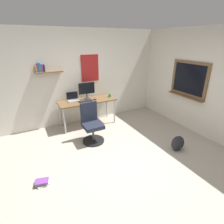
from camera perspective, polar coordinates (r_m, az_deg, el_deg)
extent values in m
plane|color=#ADA393|center=(3.65, 3.85, -16.71)|extent=(5.20, 5.20, 0.00)
cube|color=silver|center=(5.17, -10.27, 10.88)|extent=(5.00, 0.10, 2.60)
cube|color=brown|center=(4.80, -19.67, 12.14)|extent=(0.68, 0.20, 0.02)
cube|color=#A51E1E|center=(5.17, -7.15, 13.87)|extent=(0.52, 0.01, 0.74)
cube|color=orange|center=(4.78, -23.39, 12.74)|extent=(0.03, 0.14, 0.16)
cube|color=#3851B2|center=(4.78, -22.91, 13.06)|extent=(0.04, 0.14, 0.21)
cube|color=teal|center=(4.78, -22.40, 13.26)|extent=(0.04, 0.14, 0.22)
cube|color=#7A3D99|center=(4.79, -21.80, 13.11)|extent=(0.04, 0.14, 0.18)
cube|color=black|center=(4.80, -21.21, 13.10)|extent=(0.04, 0.14, 0.17)
cube|color=silver|center=(4.74, 30.70, 7.11)|extent=(0.10, 5.00, 2.60)
cube|color=brown|center=(5.08, 23.65, 9.78)|extent=(0.04, 1.10, 0.90)
cube|color=black|center=(5.07, 23.54, 9.77)|extent=(0.01, 0.94, 0.76)
cube|color=brown|center=(5.16, 22.54, 4.73)|extent=(0.12, 1.10, 0.03)
cube|color=brown|center=(4.97, -8.04, 3.67)|extent=(1.58, 0.63, 0.03)
cylinder|color=#B7B7BC|center=(4.70, -15.11, -2.91)|extent=(0.04, 0.04, 0.71)
cylinder|color=#B7B7BC|center=(5.16, 0.80, 0.22)|extent=(0.04, 0.04, 0.71)
cylinder|color=#B7B7BC|center=(5.15, -16.44, -0.76)|extent=(0.04, 0.04, 0.71)
cylinder|color=#B7B7BC|center=(5.58, -1.68, 1.95)|extent=(0.04, 0.04, 0.71)
cylinder|color=black|center=(4.37, -6.01, -9.18)|extent=(0.52, 0.52, 0.04)
cylinder|color=#4C4C51|center=(4.27, -6.11, -7.01)|extent=(0.05, 0.05, 0.34)
cube|color=#1E2333|center=(4.17, -6.23, -4.43)|extent=(0.44, 0.44, 0.09)
cube|color=#1E2333|center=(4.22, -7.50, 0.10)|extent=(0.40, 0.09, 0.48)
cube|color=#ADAFB5|center=(4.96, -12.35, 3.65)|extent=(0.31, 0.21, 0.02)
cube|color=black|center=(5.02, -12.78, 5.19)|extent=(0.31, 0.01, 0.21)
cylinder|color=#38383D|center=(5.07, -8.06, 4.33)|extent=(0.17, 0.17, 0.01)
cylinder|color=#38383D|center=(5.05, -8.11, 5.17)|extent=(0.03, 0.03, 0.14)
cube|color=black|center=(4.98, -8.21, 7.61)|extent=(0.46, 0.02, 0.31)
cube|color=black|center=(4.87, -8.61, 3.56)|extent=(0.37, 0.13, 0.02)
ellipsoid|color=#262628|center=(4.96, -5.56, 4.14)|extent=(0.10, 0.06, 0.03)
cylinder|color=#338C4C|center=(5.18, -0.75, 5.40)|extent=(0.08, 0.08, 0.09)
ellipsoid|color=#232328|center=(4.22, 20.48, -9.44)|extent=(0.32, 0.22, 0.34)
cube|color=silver|center=(3.46, -21.34, -20.78)|extent=(0.23, 0.18, 0.02)
cube|color=#3D934C|center=(3.46, -21.82, -20.26)|extent=(0.22, 0.17, 0.03)
cube|color=#7A3D99|center=(3.42, -21.75, -20.13)|extent=(0.24, 0.20, 0.03)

